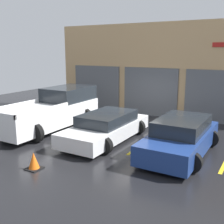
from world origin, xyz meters
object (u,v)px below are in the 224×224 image
pickup_truck (53,110)px  sedan_side (181,137)px  traffic_cone (34,161)px  sedan_white (106,127)px

pickup_truck → sedan_side: bearing=-2.6°
pickup_truck → traffic_cone: (2.73, -3.99, -0.61)m
pickup_truck → traffic_cone: pickup_truck is taller
pickup_truck → traffic_cone: size_ratio=10.08×
sedan_side → sedan_white: bearing=180.0°
pickup_truck → sedan_side: (6.32, -0.29, -0.25)m
sedan_white → traffic_cone: size_ratio=8.42×
sedan_side → traffic_cone: sedan_side is taller
sedan_white → pickup_truck: bearing=174.8°
sedan_white → traffic_cone: bearing=-96.6°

